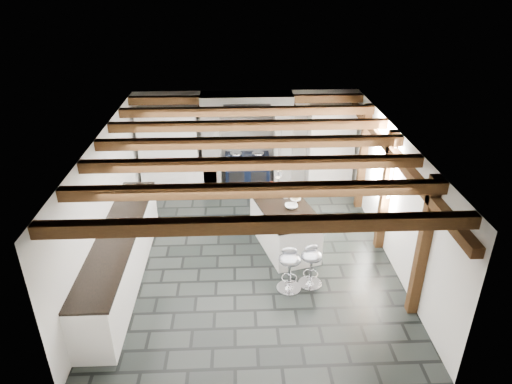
{
  "coord_description": "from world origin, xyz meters",
  "views": [
    {
      "loc": [
        -0.23,
        -6.98,
        4.85
      ],
      "look_at": [
        0.1,
        0.4,
        1.1
      ],
      "focal_mm": 32.0,
      "sensor_mm": 36.0,
      "label": 1
    }
  ],
  "objects_px": {
    "bar_stool_near": "(311,262)",
    "bar_stool_far": "(290,265)",
    "kitchen_island": "(284,225)",
    "range_cooker": "(247,172)"
  },
  "relations": [
    {
      "from": "range_cooker",
      "to": "kitchen_island",
      "type": "bearing_deg",
      "value": -75.23
    },
    {
      "from": "kitchen_island",
      "to": "range_cooker",
      "type": "bearing_deg",
      "value": 89.25
    },
    {
      "from": "range_cooker",
      "to": "bar_stool_near",
      "type": "relative_size",
      "value": 1.37
    },
    {
      "from": "kitchen_island",
      "to": "bar_stool_far",
      "type": "distance_m",
      "value": 1.3
    },
    {
      "from": "bar_stool_near",
      "to": "bar_stool_far",
      "type": "height_order",
      "value": "bar_stool_far"
    },
    {
      "from": "kitchen_island",
      "to": "bar_stool_far",
      "type": "height_order",
      "value": "kitchen_island"
    },
    {
      "from": "bar_stool_far",
      "to": "kitchen_island",
      "type": "bearing_deg",
      "value": 91.81
    },
    {
      "from": "kitchen_island",
      "to": "bar_stool_near",
      "type": "height_order",
      "value": "kitchen_island"
    },
    {
      "from": "bar_stool_near",
      "to": "range_cooker",
      "type": "bearing_deg",
      "value": 84.64
    },
    {
      "from": "bar_stool_near",
      "to": "bar_stool_far",
      "type": "xyz_separation_m",
      "value": [
        -0.36,
        -0.1,
        0.02
      ]
    }
  ]
}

